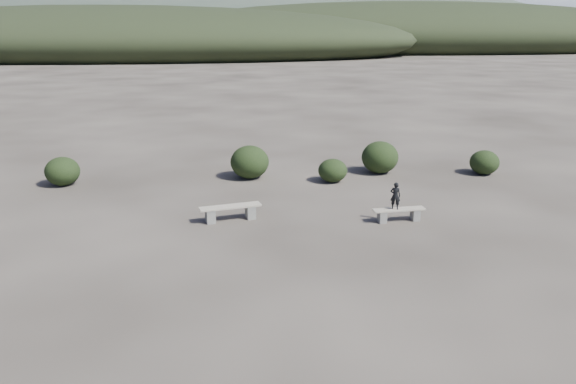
{
  "coord_description": "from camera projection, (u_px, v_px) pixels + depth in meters",
  "views": [
    {
      "loc": [
        -1.56,
        -12.26,
        5.91
      ],
      "look_at": [
        -0.31,
        3.5,
        1.1
      ],
      "focal_mm": 35.0,
      "sensor_mm": 36.0,
      "label": 1
    }
  ],
  "objects": [
    {
      "name": "shrub_b",
      "position": [
        250.0,
        162.0,
        21.96
      ],
      "size": [
        1.51,
        1.51,
        1.29
      ],
      "primitive_type": "ellipsoid",
      "color": "black",
      "rests_on": "ground"
    },
    {
      "name": "bench_left",
      "position": [
        231.0,
        212.0,
        17.33
      ],
      "size": [
        1.95,
        0.86,
        0.48
      ],
      "rotation": [
        0.0,
        0.0,
        0.25
      ],
      "color": "slate",
      "rests_on": "ground"
    },
    {
      "name": "shrub_c",
      "position": [
        333.0,
        170.0,
        21.49
      ],
      "size": [
        1.12,
        1.12,
        0.89
      ],
      "primitive_type": "ellipsoid",
      "color": "black",
      "rests_on": "ground"
    },
    {
      "name": "mountain_ridges",
      "position": [
        231.0,
        13.0,
        333.2
      ],
      "size": [
        500.0,
        400.0,
        56.0
      ],
      "color": "black",
      "rests_on": "ground"
    },
    {
      "name": "bench_right",
      "position": [
        399.0,
        214.0,
        17.27
      ],
      "size": [
        1.65,
        0.51,
        0.41
      ],
      "rotation": [
        0.0,
        0.0,
        0.11
      ],
      "color": "slate",
      "rests_on": "ground"
    },
    {
      "name": "seated_person",
      "position": [
        395.0,
        196.0,
        17.08
      ],
      "size": [
        0.36,
        0.29,
        0.85
      ],
      "primitive_type": "imported",
      "rotation": [
        0.0,
        0.0,
        2.82
      ],
      "color": "black",
      "rests_on": "bench_right"
    },
    {
      "name": "shrub_d",
      "position": [
        380.0,
        157.0,
        22.72
      ],
      "size": [
        1.48,
        1.48,
        1.3
      ],
      "primitive_type": "ellipsoid",
      "color": "black",
      "rests_on": "ground"
    },
    {
      "name": "shrub_e",
      "position": [
        484.0,
        162.0,
        22.58
      ],
      "size": [
        1.17,
        1.17,
        0.97
      ],
      "primitive_type": "ellipsoid",
      "color": "black",
      "rests_on": "ground"
    },
    {
      "name": "shrub_f",
      "position": [
        62.0,
        171.0,
        21.02
      ],
      "size": [
        1.28,
        1.28,
        1.08
      ],
      "primitive_type": "ellipsoid",
      "color": "black",
      "rests_on": "ground"
    },
    {
      "name": "ground",
      "position": [
        312.0,
        277.0,
        13.53
      ],
      "size": [
        1200.0,
        1200.0,
        0.0
      ],
      "primitive_type": "plane",
      "color": "#2A2521",
      "rests_on": "ground"
    }
  ]
}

